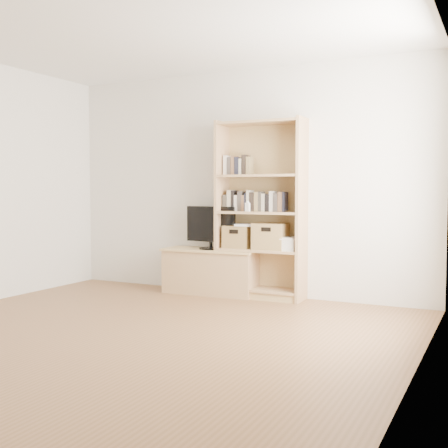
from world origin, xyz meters
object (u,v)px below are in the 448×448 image
Objects in this scene: basket_left at (239,237)px; bookshelf at (261,209)px; television at (211,228)px; laptop at (251,225)px; tv_stand at (211,272)px; baby_monitor at (248,207)px; basket_right at (270,236)px.

bookshelf is at bearing 2.81° from basket_left.
laptop is (0.51, 0.01, 0.05)m from television.
television reaches higher than tv_stand.
bookshelf reaches higher than baby_monitor.
laptop is (-0.11, -0.02, -0.18)m from bookshelf.
bookshelf is 3.12× the size of television.
tv_stand is at bearing 174.42° from laptop.
tv_stand is 0.56m from basket_left.
television is at bearing 174.42° from laptop.
basket_left is 0.21m from laptop.
bookshelf reaches higher than basket_right.
laptop is at bearing 97.02° from baby_monitor.
baby_monitor is at bearing -157.67° from basket_right.
bookshelf reaches higher than television.
basket_right is at bearing 6.20° from television.
tv_stand is 0.52m from television.
tv_stand is at bearing 0.00° from television.
laptop is at bearing -2.08° from tv_stand.
laptop is (0.51, 0.01, 0.57)m from tv_stand.
bookshelf reaches higher than basket_left.
basket_left is 0.87× the size of basket_right.
baby_monitor reaches higher than television.
baby_monitor reaches higher than basket_right.
basket_left is at bearing 177.99° from basket_right.
basket_right is at bearing 33.24° from baby_monitor.
bookshelf is at bearing -0.37° from tv_stand.
tv_stand is 3.55× the size of basket_left.
bookshelf is (0.62, 0.03, 0.75)m from tv_stand.
tv_stand is 0.76m from laptop.
laptop is at bearing 5.25° from television.
basket_left is (0.35, 0.02, -0.09)m from television.
baby_monitor is at bearing -12.39° from tv_stand.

